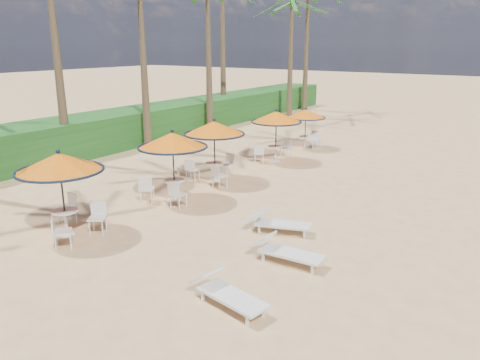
# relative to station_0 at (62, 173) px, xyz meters

# --- Properties ---
(ground) EXTENTS (160.00, 160.00, 0.00)m
(ground) POSITION_rel_station_0_xyz_m (5.17, 0.24, -1.86)
(ground) COLOR tan
(ground) RESTS_ON ground
(scrub_hedge) EXTENTS (3.00, 40.00, 1.80)m
(scrub_hedge) POSITION_rel_station_0_xyz_m (-8.33, 11.24, -0.96)
(scrub_hedge) COLOR #194716
(scrub_hedge) RESTS_ON ground
(station_0) EXTENTS (2.44, 2.44, 2.54)m
(station_0) POSITION_rel_station_0_xyz_m (0.00, 0.00, 0.00)
(station_0) COLOR black
(station_0) RESTS_ON ground
(station_1) EXTENTS (2.44, 2.44, 2.54)m
(station_1) POSITION_rel_station_0_xyz_m (0.44, 4.05, -0.00)
(station_1) COLOR black
(station_1) RESTS_ON ground
(station_2) EXTENTS (2.43, 2.43, 2.54)m
(station_2) POSITION_rel_station_0_xyz_m (0.20, 6.79, -0.00)
(station_2) COLOR black
(station_2) RESTS_ON ground
(station_3) EXTENTS (2.35, 2.40, 2.45)m
(station_3) POSITION_rel_station_0_xyz_m (0.55, 11.07, 0.01)
(station_3) COLOR black
(station_3) RESTS_ON ground
(station_4) EXTENTS (2.04, 2.04, 2.13)m
(station_4) POSITION_rel_station_0_xyz_m (0.47, 14.50, -0.30)
(station_4) COLOR black
(station_4) RESTS_ON ground
(lounger_near) EXTENTS (1.97, 0.93, 0.68)m
(lounger_near) POSITION_rel_station_0_xyz_m (6.03, -0.54, -1.54)
(lounger_near) COLOR silver
(lounger_near) RESTS_ON ground
(lounger_mid) EXTENTS (1.94, 0.70, 0.68)m
(lounger_mid) POSITION_rel_station_0_xyz_m (6.06, 1.95, -1.54)
(lounger_mid) COLOR silver
(lounger_mid) RESTS_ON ground
(lounger_far) EXTENTS (1.97, 1.16, 0.67)m
(lounger_far) POSITION_rel_station_0_xyz_m (4.93, 3.54, -1.54)
(lounger_far) COLOR silver
(lounger_far) RESTS_ON ground
(palm_6) EXTENTS (5.00, 5.00, 8.33)m
(palm_6) POSITION_rel_station_0_xyz_m (-5.55, 23.73, 5.73)
(palm_6) COLOR brown
(palm_6) RESTS_ON ground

